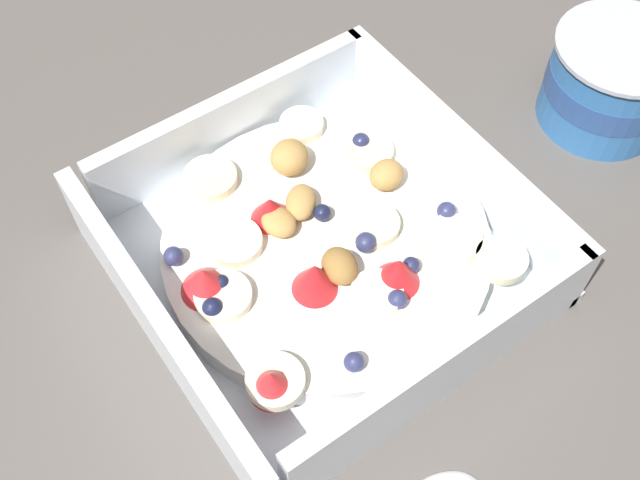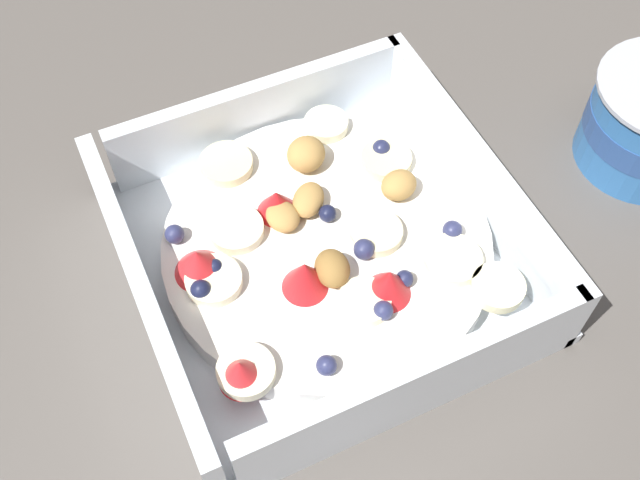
# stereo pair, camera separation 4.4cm
# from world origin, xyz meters

# --- Properties ---
(ground_plane) EXTENTS (2.40, 2.40, 0.00)m
(ground_plane) POSITION_xyz_m (0.00, 0.00, 0.00)
(ground_plane) COLOR #56514C
(fruit_bowl) EXTENTS (0.22, 0.22, 0.06)m
(fruit_bowl) POSITION_xyz_m (-0.01, -0.01, 0.02)
(fruit_bowl) COLOR white
(fruit_bowl) RESTS_ON ground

